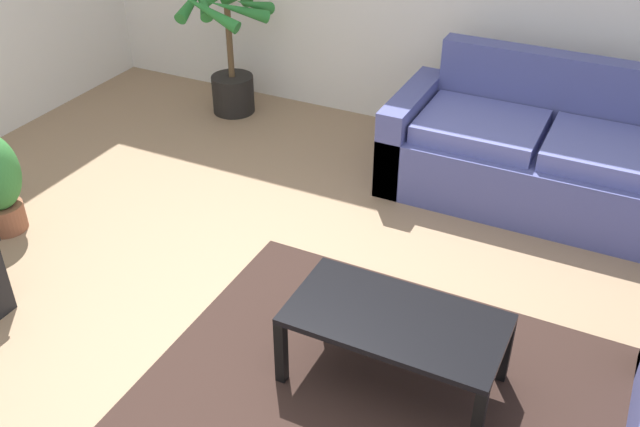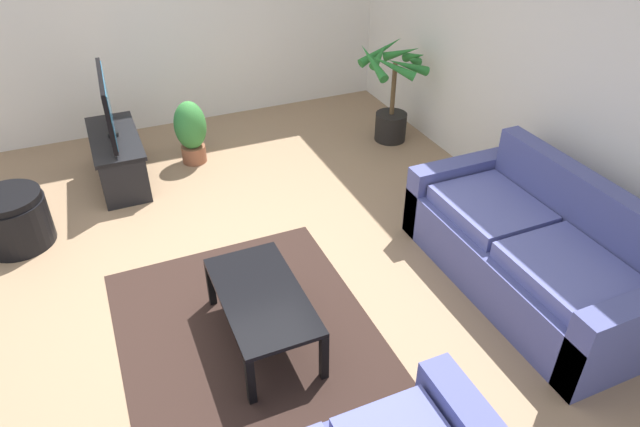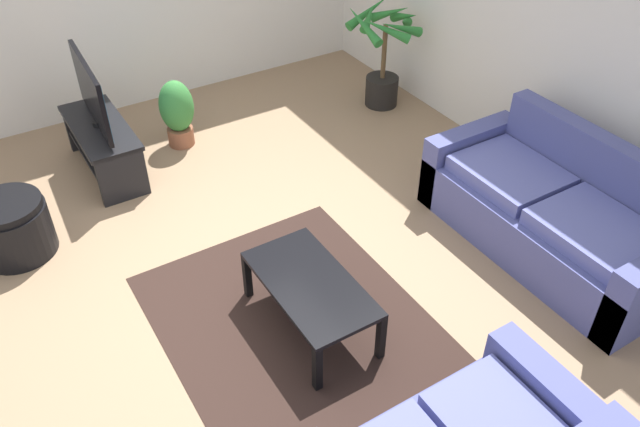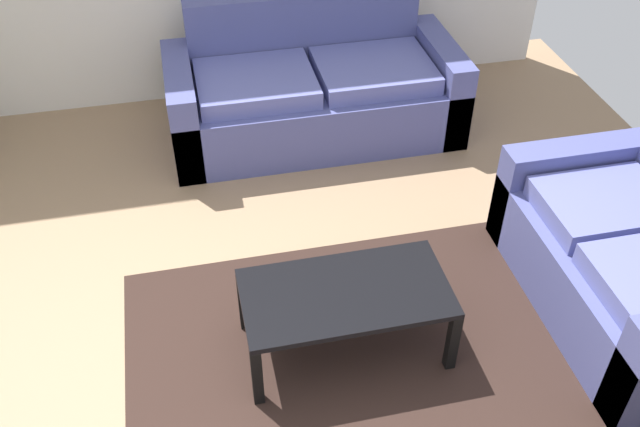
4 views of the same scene
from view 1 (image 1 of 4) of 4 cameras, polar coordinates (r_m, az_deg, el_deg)
name	(u,v)px [view 1 (image 1 of 4)]	position (r m, az deg, el deg)	size (l,w,h in m)	color
ground_plane	(232,367)	(3.66, -6.99, -12.06)	(6.60, 6.60, 0.00)	#937556
couch_main	(542,158)	(4.97, 17.25, 4.24)	(2.01, 0.90, 0.90)	#4C518C
coffee_table	(395,326)	(3.36, 6.02, -8.85)	(1.00, 0.53, 0.40)	black
area_rug	(384,392)	(3.53, 5.09, -13.94)	(2.20, 1.70, 0.01)	black
potted_palm	(230,50)	(5.94, -7.19, 12.79)	(0.74, 0.70, 1.08)	black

